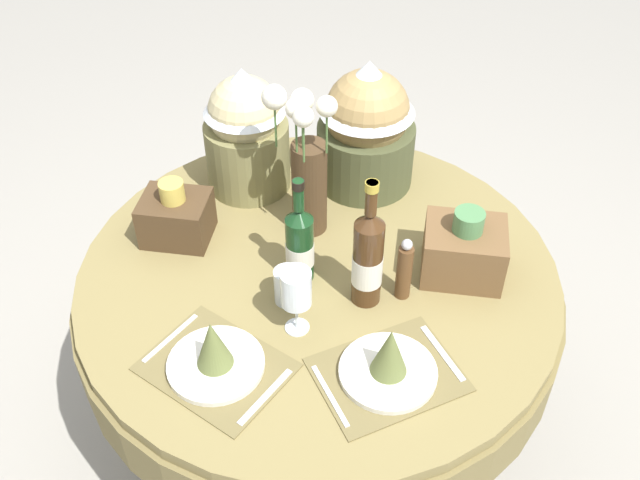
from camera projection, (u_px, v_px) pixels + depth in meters
ground at (319, 425)px, 2.54m from camera, size 8.00×8.00×0.00m
dining_table at (318, 301)px, 2.12m from camera, size 1.38×1.38×0.76m
place_setting_left at (215, 355)px, 1.74m from camera, size 0.42×0.39×0.16m
place_setting_right at (389, 363)px, 1.73m from camera, size 0.43×0.40×0.16m
flower_vase at (306, 167)px, 2.02m from camera, size 0.20×0.16×0.48m
wine_bottle_left at (368, 258)px, 1.85m from camera, size 0.08×0.08×0.39m
wine_bottle_centre at (300, 243)px, 1.94m from camera, size 0.08×0.08×0.33m
wine_glass_left at (296, 289)px, 1.78m from camera, size 0.08×0.08×0.20m
tumbler_near_left at (287, 286)px, 1.91m from camera, size 0.07×0.07×0.11m
pepper_mill at (404, 270)px, 1.90m from camera, size 0.04×0.04×0.20m
gift_tub_back_left at (246, 126)px, 2.19m from camera, size 0.26×0.26×0.41m
gift_tub_back_centre at (367, 121)px, 2.20m from camera, size 0.31×0.31×0.42m
woven_basket_side_left at (176, 216)px, 2.09m from camera, size 0.19×0.16×0.20m
woven_basket_side_right at (464, 250)px, 1.97m from camera, size 0.22×0.18×0.21m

